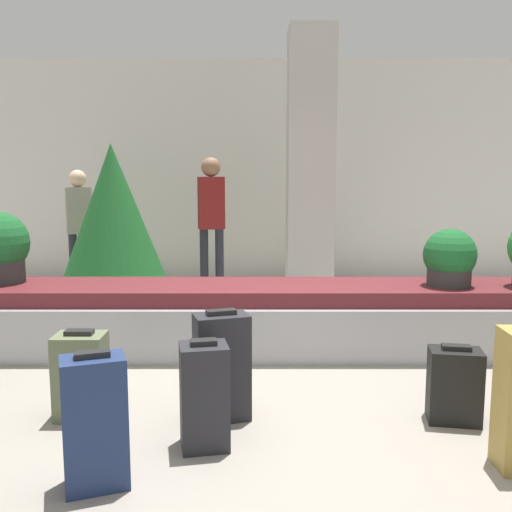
% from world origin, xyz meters
% --- Properties ---
extents(ground_plane, '(18.00, 18.00, 0.00)m').
position_xyz_m(ground_plane, '(0.00, 0.00, 0.00)').
color(ground_plane, gray).
extents(back_wall, '(18.00, 0.06, 3.20)m').
position_xyz_m(back_wall, '(0.00, 5.00, 1.60)').
color(back_wall, silver).
rests_on(back_wall, ground_plane).
extents(carousel, '(6.87, 0.93, 0.58)m').
position_xyz_m(carousel, '(0.00, 1.38, 0.28)').
color(carousel, '#9E9EA3').
rests_on(carousel, ground_plane).
extents(pillar, '(0.54, 0.54, 3.20)m').
position_xyz_m(pillar, '(0.63, 3.27, 1.60)').
color(pillar, beige).
rests_on(pillar, ground_plane).
extents(suitcase_1, '(0.38, 0.31, 0.70)m').
position_xyz_m(suitcase_1, '(-0.23, -0.07, 0.34)').
color(suitcase_1, '#232328').
rests_on(suitcase_1, ground_plane).
extents(suitcase_2, '(0.30, 0.28, 0.62)m').
position_xyz_m(suitcase_2, '(-0.30, -0.46, 0.30)').
color(suitcase_2, '#232328').
rests_on(suitcase_2, ground_plane).
extents(suitcase_4, '(0.36, 0.30, 0.69)m').
position_xyz_m(suitcase_4, '(-0.80, -0.87, 0.33)').
color(suitcase_4, navy).
rests_on(suitcase_4, ground_plane).
extents(suitcase_5, '(0.31, 0.23, 0.57)m').
position_xyz_m(suitcase_5, '(-1.11, -0.06, 0.27)').
color(suitcase_5, '#5B6647').
rests_on(suitcase_5, ground_plane).
extents(suitcase_6, '(0.35, 0.27, 0.49)m').
position_xyz_m(suitcase_6, '(1.22, -0.12, 0.23)').
color(suitcase_6, black).
rests_on(suitcase_6, ground_plane).
extents(potted_plant_1, '(0.45, 0.45, 0.49)m').
position_xyz_m(potted_plant_1, '(1.65, 1.32, 0.82)').
color(potted_plant_1, '#2D2D2D').
rests_on(potted_plant_1, carousel).
extents(traveler_0, '(0.31, 0.32, 1.74)m').
position_xyz_m(traveler_0, '(0.85, 4.24, 1.05)').
color(traveler_0, '#282833').
rests_on(traveler_0, ground_plane).
extents(traveler_1, '(0.36, 0.29, 1.60)m').
position_xyz_m(traveler_1, '(-2.34, 4.00, 0.95)').
color(traveler_1, '#282833').
rests_on(traveler_1, ground_plane).
extents(traveler_2, '(0.36, 0.27, 1.75)m').
position_xyz_m(traveler_2, '(-0.59, 3.82, 1.06)').
color(traveler_2, '#282833').
rests_on(traveler_2, ground_plane).
extents(decorated_tree, '(1.30, 1.30, 1.89)m').
position_xyz_m(decorated_tree, '(-1.66, 3.05, 1.03)').
color(decorated_tree, '#4C331E').
rests_on(decorated_tree, ground_plane).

